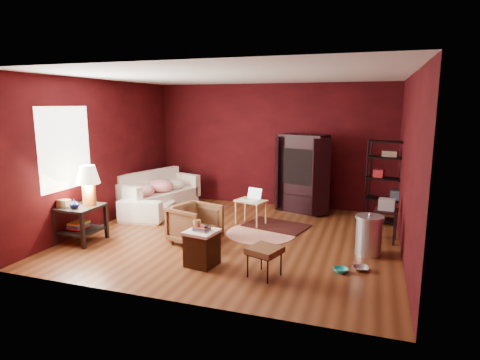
% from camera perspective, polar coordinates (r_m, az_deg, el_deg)
% --- Properties ---
extents(room, '(5.54, 5.04, 2.84)m').
position_cam_1_polar(room, '(6.91, -0.88, 2.99)').
color(room, brown).
rests_on(room, ground).
extents(sofa, '(1.00, 2.33, 0.88)m').
position_cam_1_polar(sofa, '(9.05, -11.59, -1.58)').
color(sofa, white).
rests_on(sofa, ground).
extents(armchair, '(0.84, 0.87, 0.73)m').
position_cam_1_polar(armchair, '(6.87, -6.40, -6.00)').
color(armchair, black).
rests_on(armchair, ground).
extents(pet_bowl_steel, '(0.23, 0.08, 0.22)m').
position_cam_1_polar(pet_bowl_steel, '(6.07, 16.85, -11.23)').
color(pet_bowl_steel, '#B3B6BB').
rests_on(pet_bowl_steel, ground).
extents(pet_bowl_turquoise, '(0.21, 0.10, 0.21)m').
position_cam_1_polar(pet_bowl_turquoise, '(5.93, 14.17, -11.71)').
color(pet_bowl_turquoise, '#29C2BE').
rests_on(pet_bowl_turquoise, ground).
extents(vase, '(0.18, 0.19, 0.16)m').
position_cam_1_polar(vase, '(7.18, -22.50, -3.18)').
color(vase, '#0D1344').
rests_on(vase, side_table).
extents(mug, '(0.14, 0.12, 0.12)m').
position_cam_1_polar(mug, '(5.89, -6.12, -5.99)').
color(mug, '#E1CF6E').
rests_on(mug, hamper).
extents(side_table, '(0.67, 0.67, 1.32)m').
position_cam_1_polar(side_table, '(7.33, -21.30, -2.16)').
color(side_table, black).
rests_on(side_table, ground).
extents(sofa_cushions, '(1.26, 2.03, 0.80)m').
position_cam_1_polar(sofa_cushions, '(9.08, -11.65, -1.86)').
color(sofa_cushions, white).
rests_on(sofa_cushions, sofa).
extents(hamper, '(0.49, 0.49, 0.61)m').
position_cam_1_polar(hamper, '(5.97, -5.43, -9.50)').
color(hamper, '#3B210D').
rests_on(hamper, ground).
extents(footstool, '(0.52, 0.52, 0.42)m').
position_cam_1_polar(footstool, '(5.55, 3.52, -10.08)').
color(footstool, black).
rests_on(footstool, ground).
extents(rug_round, '(1.47, 1.47, 0.01)m').
position_cam_1_polar(rug_round, '(7.42, 2.98, -7.59)').
color(rug_round, white).
rests_on(rug_round, ground).
extents(rug_oriental, '(1.33, 1.04, 0.01)m').
position_cam_1_polar(rug_oriental, '(7.87, 5.16, -6.45)').
color(rug_oriental, '#481613').
rests_on(rug_oriental, ground).
extents(laptop_desk, '(0.66, 0.57, 0.71)m').
position_cam_1_polar(laptop_desk, '(7.85, 1.60, -3.24)').
color(laptop_desk, '#FFD074').
rests_on(laptop_desk, ground).
extents(tv_armoire, '(1.28, 0.94, 1.70)m').
position_cam_1_polar(tv_armoire, '(8.82, 8.90, 1.14)').
color(tv_armoire, black).
rests_on(tv_armoire, ground).
extents(wire_shelving, '(0.86, 0.49, 1.65)m').
position_cam_1_polar(wire_shelving, '(8.28, 20.43, 0.10)').
color(wire_shelving, black).
rests_on(wire_shelving, ground).
extents(small_stand, '(0.41, 0.41, 0.75)m').
position_cam_1_polar(small_stand, '(7.30, 20.10, -4.00)').
color(small_stand, black).
rests_on(small_stand, ground).
extents(trash_can, '(0.49, 0.49, 0.68)m').
position_cam_1_polar(trash_can, '(6.63, 17.83, -7.48)').
color(trash_can, silver).
rests_on(trash_can, ground).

